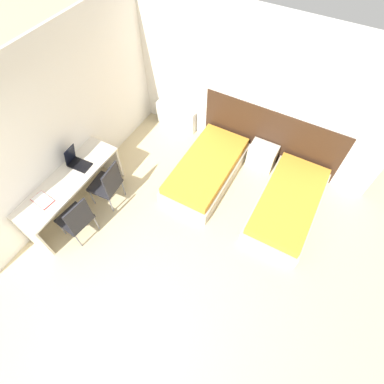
{
  "coord_description": "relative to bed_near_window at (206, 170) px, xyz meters",
  "views": [
    {
      "loc": [
        1.35,
        -0.22,
        4.5
      ],
      "look_at": [
        0.0,
        2.19,
        0.55
      ],
      "focal_mm": 28.0,
      "sensor_mm": 36.0,
      "label": 1
    }
  ],
  "objects": [
    {
      "name": "ground_plane",
      "position": [
        0.13,
        -2.98,
        -0.2
      ],
      "size": [
        20.0,
        20.0,
        0.0
      ],
      "primitive_type": "plane",
      "color": "beige"
    },
    {
      "name": "wall_back",
      "position": [
        0.13,
        1.02,
        1.15
      ],
      "size": [
        5.1,
        0.05,
        2.7
      ],
      "color": "white",
      "rests_on": "ground_plane"
    },
    {
      "name": "wall_left",
      "position": [
        -1.94,
        -0.99,
        1.15
      ],
      "size": [
        0.05,
        4.97,
        2.7
      ],
      "color": "white",
      "rests_on": "ground_plane"
    },
    {
      "name": "headboard_panel",
      "position": [
        0.78,
        0.98,
        0.37
      ],
      "size": [
        2.62,
        0.03,
        1.13
      ],
      "color": "#382316",
      "rests_on": "ground_plane"
    },
    {
      "name": "bed_near_window",
      "position": [
        0.0,
        0.0,
        0.0
      ],
      "size": [
        0.96,
        1.9,
        0.4
      ],
      "color": "beige",
      "rests_on": "ground_plane"
    },
    {
      "name": "bed_near_door",
      "position": [
        1.57,
        0.0,
        0.0
      ],
      "size": [
        0.96,
        1.9,
        0.4
      ],
      "color": "beige",
      "rests_on": "ground_plane"
    },
    {
      "name": "nightstand",
      "position": [
        0.78,
        0.78,
        0.04
      ],
      "size": [
        0.51,
        0.35,
        0.48
      ],
      "color": "beige",
      "rests_on": "ground_plane"
    },
    {
      "name": "radiator",
      "position": [
        -1.2,
        0.9,
        0.05
      ],
      "size": [
        0.88,
        0.12,
        0.5
      ],
      "color": "silver",
      "rests_on": "ground_plane"
    },
    {
      "name": "desk",
      "position": [
        -1.63,
        -1.68,
        0.39
      ],
      "size": [
        0.57,
        1.87,
        0.76
      ],
      "color": "beige",
      "rests_on": "ground_plane"
    },
    {
      "name": "chair_near_laptop",
      "position": [
        -1.2,
        -1.3,
        0.3
      ],
      "size": [
        0.49,
        0.49,
        0.93
      ],
      "rotation": [
        0.0,
        0.0,
        0.09
      ],
      "color": "#232328",
      "rests_on": "ground_plane"
    },
    {
      "name": "chair_near_notebook",
      "position": [
        -1.2,
        -2.06,
        0.3
      ],
      "size": [
        0.5,
        0.5,
        0.93
      ],
      "rotation": [
        0.0,
        0.0,
        -0.11
      ],
      "color": "#232328",
      "rests_on": "ground_plane"
    },
    {
      "name": "laptop",
      "position": [
        -1.69,
        -1.35,
        0.64
      ],
      "size": [
        0.37,
        0.25,
        0.36
      ],
      "rotation": [
        0.0,
        0.0,
        0.06
      ],
      "color": "black",
      "rests_on": "desk"
    },
    {
      "name": "open_notebook",
      "position": [
        -1.67,
        -2.14,
        0.57
      ],
      "size": [
        0.34,
        0.24,
        0.02
      ],
      "rotation": [
        0.0,
        0.0,
        -0.11
      ],
      "color": "#B21E1E",
      "rests_on": "desk"
    }
  ]
}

